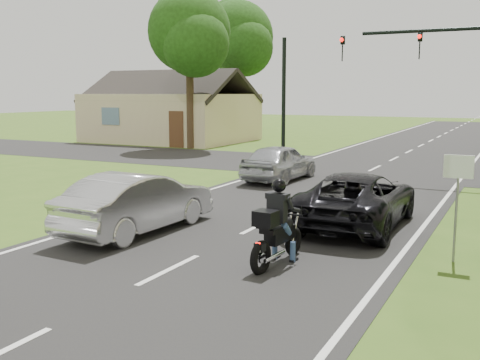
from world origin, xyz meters
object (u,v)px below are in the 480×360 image
dark_suv (357,199)px  sign_white (458,182)px  silver_sedan (138,202)px  silver_suv (280,162)px  traffic_signal (456,70)px  motorcycle_rider (277,231)px

dark_suv → sign_white: sign_white is taller
silver_sedan → dark_suv: bearing=-144.2°
sign_white → silver_suv: bearing=131.7°
silver_suv → traffic_signal: 7.35m
dark_suv → silver_suv: bearing=-53.0°
motorcycle_rider → traffic_signal: traffic_signal is taller
motorcycle_rider → sign_white: sign_white is taller
dark_suv → silver_sedan: size_ratio=1.12×
silver_suv → sign_white: size_ratio=1.92×
silver_suv → traffic_signal: size_ratio=0.64×
motorcycle_rider → traffic_signal: 13.34m
dark_suv → traffic_signal: bearing=-98.3°
silver_sedan → sign_white: (7.02, 0.85, 0.87)m
motorcycle_rider → dark_suv: size_ratio=0.41×
motorcycle_rider → sign_white: bearing=34.6°
dark_suv → silver_suv: silver_suv is taller
dark_suv → traffic_signal: traffic_signal is taller
dark_suv → silver_suv: size_ratio=1.19×
traffic_signal → silver_suv: bearing=-152.4°
traffic_signal → motorcycle_rider: bearing=-97.5°
silver_suv → dark_suv: bearing=130.1°
silver_sedan → traffic_signal: (5.66, 11.86, 3.41)m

